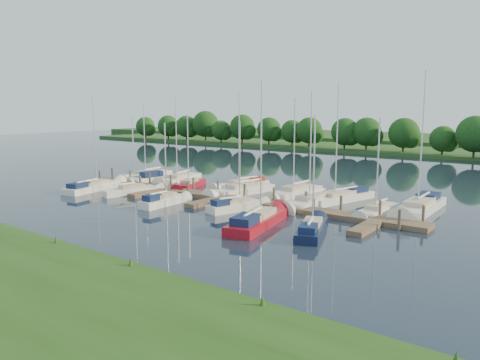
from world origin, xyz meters
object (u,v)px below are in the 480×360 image
Objects in this scene: sailboat_n_0 at (147,176)px; sailboat_n_5 at (241,192)px; motorboat at (150,179)px; dock at (219,199)px; sailboat_s_2 at (164,202)px.

sailboat_n_5 is (16.70, -1.81, 0.01)m from sailboat_n_0.
sailboat_n_5 is (14.05, 0.03, -0.06)m from motorboat.
dock is at bearing 173.40° from motorboat.
dock is 5.51m from sailboat_s_2.
sailboat_n_5 reaches higher than motorboat.
sailboat_n_5 is 9.26m from sailboat_s_2.
sailboat_s_2 is (-2.83, -4.72, 0.14)m from dock.
motorboat is 14.61m from sailboat_s_2.
sailboat_s_2 is (-2.46, -8.92, 0.06)m from sailboat_n_5.
sailboat_n_0 is at bearing -25.21° from motorboat.
dock is 3.59× the size of sailboat_n_5.
sailboat_n_5 is at bearing 95.06° from dock.
sailboat_s_2 reaches higher than dock.
sailboat_n_0 is 1.77× the size of motorboat.
sailboat_n_0 reaches higher than sailboat_s_2.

